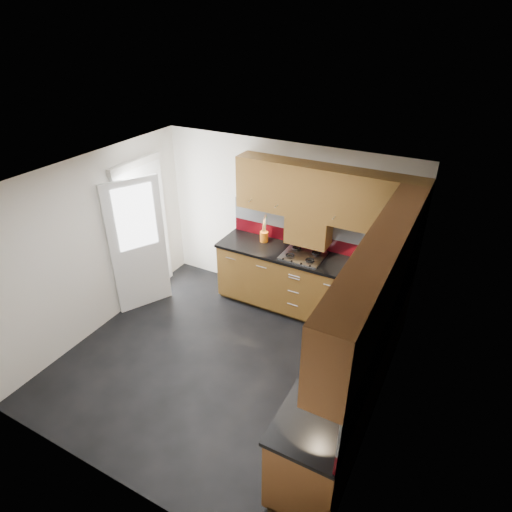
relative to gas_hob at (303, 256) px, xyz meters
The scene contains 14 objects.
room 1.63m from the gas_hob, 107.03° to the right, with size 4.00×3.80×2.64m.
base_cabinets 1.10m from the gas_hob, 50.67° to the right, with size 2.70×3.20×0.95m.
countertop 0.98m from the gas_hob, 51.77° to the right, with size 2.72×3.22×0.04m.
backsplash 1.02m from the gas_hob, 33.28° to the right, with size 2.70×3.20×0.54m.
upper_cabinets 1.36m from the gas_hob, 41.51° to the right, with size 2.50×3.20×0.72m.
extractor_hood 0.37m from the gas_hob, 90.00° to the left, with size 0.60×0.33×0.40m, color brown.
glass_cabinet 1.61m from the gas_hob, 17.76° to the right, with size 0.32×0.80×0.66m.
back_door 2.35m from the gas_hob, 162.10° to the right, with size 0.42×1.19×2.04m.
gas_hob is the anchor object (origin of this frame).
utensil_pot 0.70m from the gas_hob, 167.27° to the left, with size 0.12×0.12×0.44m.
toaster 0.94m from the gas_hob, ahead, with size 0.32×0.22×0.21m.
food_processor 1.48m from the gas_hob, 33.72° to the right, with size 0.18×0.18×0.31m.
paper_towel 1.39m from the gas_hob, 24.76° to the right, with size 0.11×0.11×0.22m, color white.
orange_cloth 1.37m from the gas_hob, 30.92° to the right, with size 0.15×0.13×0.02m, color #F0471A.
Camera 1 is at (2.29, -3.35, 3.87)m, focal length 30.00 mm.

